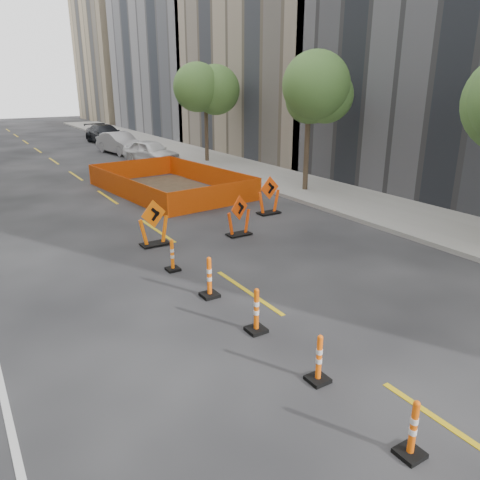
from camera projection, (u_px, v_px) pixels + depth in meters
ground_plane at (364, 370)px, 8.69m from camera, size 140.00×140.00×0.00m
sidewalk_right at (314, 189)px, 22.80m from camera, size 4.00×90.00×0.15m
bld_right_c at (298, 53)px, 34.04m from camera, size 12.00×16.00×14.00m
bld_right_d at (195, 28)px, 46.25m from camera, size 12.00×18.00×20.00m
bld_right_e at (133, 57)px, 61.69m from camera, size 12.00×14.00×16.00m
tree_r_b at (309, 94)px, 21.06m from camera, size 2.80×2.80×5.95m
tree_r_c at (206, 90)px, 29.10m from camera, size 2.80×2.80×5.95m
channelizer_2 at (413, 429)px, 6.56m from camera, size 0.37×0.37×0.94m
channelizer_3 at (319, 358)px, 8.22m from camera, size 0.37×0.37×0.94m
channelizer_4 at (256, 310)px, 9.87m from camera, size 0.40×0.40×1.01m
channelizer_5 at (209, 277)px, 11.49m from camera, size 0.42×0.42×1.06m
channelizer_6 at (172, 255)px, 13.11m from camera, size 0.37×0.37×0.93m
chevron_sign_left at (154, 223)px, 15.04m from camera, size 1.13×0.83×1.53m
chevron_sign_center at (239, 216)px, 16.03m from camera, size 1.08×0.85×1.42m
chevron_sign_right at (269, 195)px, 18.63m from camera, size 1.09×0.72×1.53m
safety_fence at (169, 181)px, 22.51m from camera, size 5.56×8.51×1.01m
parked_car_near at (151, 152)px, 30.19m from camera, size 2.87×4.67×1.48m
parked_car_mid at (120, 143)px, 34.10m from camera, size 2.35×4.85×1.53m
parked_car_far at (106, 134)px, 39.80m from camera, size 2.58×5.47×1.54m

